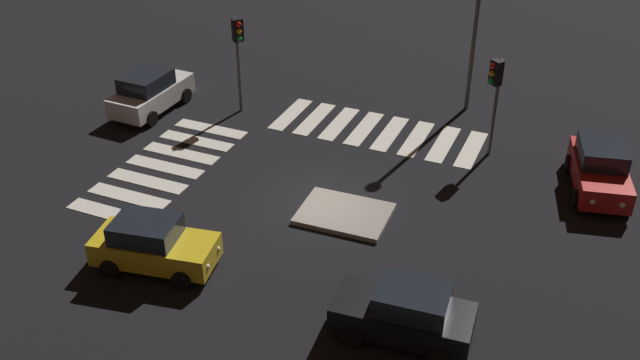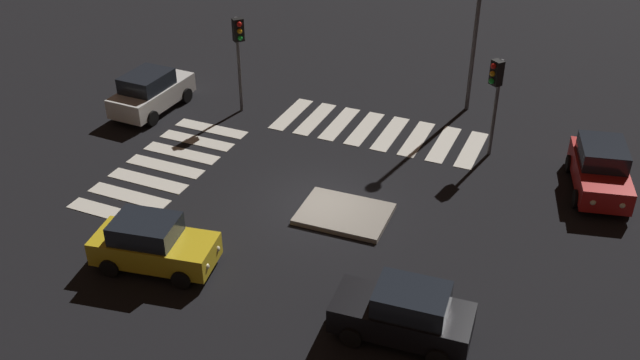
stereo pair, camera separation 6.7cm
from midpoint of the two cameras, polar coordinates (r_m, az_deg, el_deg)
ground_plane at (r=25.48m, az=0.08°, el=-1.92°), size 80.00×80.00×0.00m
traffic_island at (r=24.81m, az=2.02°, el=-2.72°), size 3.17×2.43×0.18m
car_yellow at (r=22.74m, az=-13.09°, el=-4.99°), size 4.02×2.30×1.67m
car_red at (r=27.76m, az=21.48°, el=0.82°), size 2.57×4.31×1.78m
car_white at (r=32.57m, az=-13.25°, el=6.86°), size 2.08×4.24×1.82m
car_black at (r=19.86m, az=6.81°, el=-10.50°), size 3.96×2.05×1.68m
traffic_light_south at (r=27.92m, az=13.88°, el=7.39°), size 0.54×0.53×4.01m
traffic_light_east at (r=30.85m, az=-6.43°, el=10.85°), size 0.53×0.54×4.28m
crosswalk_near at (r=30.36m, az=4.65°, el=3.90°), size 8.75×3.20×0.02m
crosswalk_side at (r=28.33m, az=-12.15°, el=1.06°), size 3.20×7.60×0.02m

